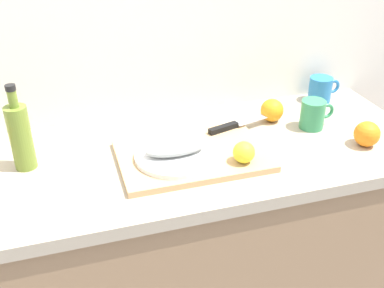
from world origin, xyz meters
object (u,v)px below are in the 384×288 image
Objects in this scene: cutting_board at (192,155)px; olive_oil_bottle at (20,136)px; white_plate at (175,156)px; chef_knife at (236,124)px; lemon_0 at (244,152)px; coffee_mug_1 at (313,114)px; coffee_mug_0 at (321,89)px; fish_fillet at (175,148)px.

cutting_board is 0.51m from olive_oil_bottle.
chef_knife is at bearing 28.43° from white_plate.
lemon_0 is (0.13, -0.10, 0.04)m from cutting_board.
olive_oil_bottle is 2.15× the size of coffee_mug_1.
coffee_mug_0 is at bearing 37.65° from lemon_0.
lemon_0 is at bearing -36.39° from cutting_board.
white_plate is 1.92× the size of coffee_mug_0.
fish_fillet is at bearing -170.11° from coffee_mug_1.
olive_oil_bottle reaches higher than lemon_0.
white_plate is at bearing -14.48° from olive_oil_bottle.
chef_knife reaches higher than cutting_board.
olive_oil_bottle is at bearing 165.52° from white_plate.
fish_fillet reaches higher than chef_knife.
lemon_0 reaches higher than cutting_board.
chef_knife is at bearing 2.04° from olive_oil_bottle.
fish_fillet is at bearing -14.48° from olive_oil_bottle.
coffee_mug_0 is (0.66, 0.28, 0.02)m from white_plate.
coffee_mug_0 is (0.60, 0.27, 0.04)m from cutting_board.
lemon_0 is (-0.06, -0.22, 0.02)m from chef_knife.
white_plate is 0.20m from lemon_0.
cutting_board is 0.17m from lemon_0.
olive_oil_bottle is at bearing -171.11° from coffee_mug_0.
lemon_0 is 0.65m from olive_oil_bottle.
olive_oil_bottle is 0.94m from coffee_mug_1.
olive_oil_bottle reaches higher than fish_fillet.
chef_knife is at bearing 170.10° from coffee_mug_1.
cutting_board is 3.55× the size of coffee_mug_0.
white_plate is 3.73× the size of lemon_0.
lemon_0 is 0.59m from coffee_mug_0.
coffee_mug_1 reaches higher than fish_fillet.
fish_fillet is 0.64× the size of chef_knife.
coffee_mug_1 reaches higher than lemon_0.
chef_knife is 4.39× the size of lemon_0.
lemon_0 is 0.53× the size of coffee_mug_1.
coffee_mug_1 is (0.51, 0.09, -0.00)m from fish_fillet.
chef_knife is (0.25, 0.14, -0.02)m from fish_fillet.
olive_oil_bottle reaches higher than chef_knife.
lemon_0 is 0.25× the size of olive_oil_bottle.
coffee_mug_1 reaches higher than white_plate.
chef_knife is 2.26× the size of coffee_mug_0.
fish_fillet is at bearing -156.82° from coffee_mug_0.
olive_oil_bottle is at bearing 162.67° from lemon_0.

